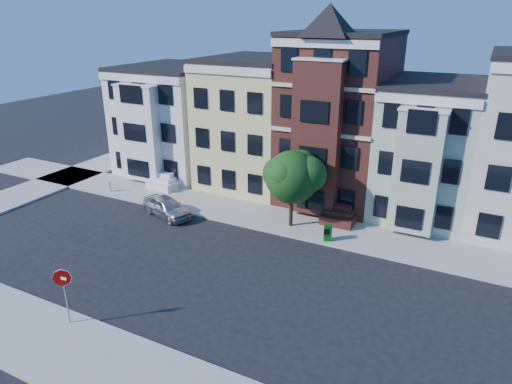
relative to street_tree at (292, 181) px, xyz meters
The scene contains 11 objects.
ground 8.20m from the street_tree, 84.14° to the right, with size 120.00×120.00×0.00m, color black.
far_sidewalk 3.39m from the street_tree, 35.61° to the left, with size 60.00×4.00×0.15m, color #9E9B93.
house_white 15.93m from the street_tree, 153.66° to the left, with size 8.00×9.00×9.00m, color white.
house_yellow 9.56m from the street_tree, 131.50° to the left, with size 7.00×9.00×10.00m, color beige.
house_brown 7.57m from the street_tree, 83.81° to the left, with size 7.00×9.00×12.00m, color #401B16.
house_green 10.19m from the street_tree, 44.13° to the left, with size 6.00×9.00×9.00m, color #A0B199.
street_tree is the anchor object (origin of this frame).
parked_car 9.18m from the street_tree, 165.16° to the right, with size 1.68×4.17×1.42m, color #A7AAAE.
newspaper_box 4.04m from the street_tree, 18.07° to the right, with size 0.47×0.42×1.05m, color #0E5917.
fire_hydrant 15.60m from the street_tree, behind, with size 0.22×0.22×0.63m, color beige.
stop_sign 15.07m from the street_tree, 109.34° to the right, with size 0.87×0.12×3.17m, color #A60704, non-canonical shape.
Camera 1 is at (9.74, -18.23, 13.32)m, focal length 32.00 mm.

